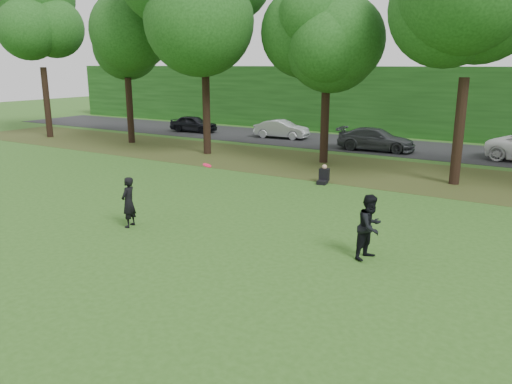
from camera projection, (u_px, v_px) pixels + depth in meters
ground at (218, 253)px, 14.00m from camera, size 120.00×120.00×0.00m
leaf_litter at (372, 171)px, 24.73m from camera, size 60.00×7.00×0.01m
street at (414, 149)px, 31.33m from camera, size 70.00×7.00×0.02m
far_hedge at (438, 102)px, 35.67m from camera, size 70.00×3.00×5.00m
player_left at (129, 202)px, 16.12m from camera, size 0.52×0.68×1.65m
player_right at (370, 227)px, 13.44m from camera, size 0.88×1.02×1.80m
parked_cars at (435, 142)px, 29.29m from camera, size 34.79×3.51×1.51m
frisbee at (207, 165)px, 15.17m from camera, size 0.35×0.36×0.14m
seated_person at (324, 176)px, 22.24m from camera, size 0.52×0.78×0.83m
tree_line at (374, 4)px, 22.90m from camera, size 55.30×7.90×12.31m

